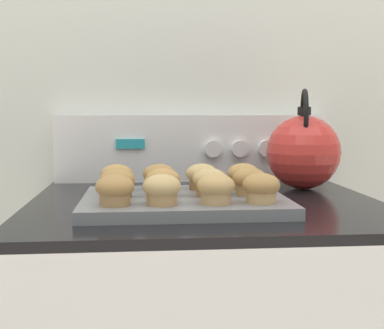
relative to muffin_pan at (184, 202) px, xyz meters
The scene contains 16 objects.
wall_back 0.52m from the muffin_pan, 83.59° to the left, with size 8.00×0.05×2.40m.
control_panel 0.40m from the muffin_pan, 82.32° to the left, with size 0.71×0.07×0.17m.
muffin_pan is the anchor object (origin of this frame).
muffin_r0_c0 0.16m from the muffin_pan, 145.77° to the right, with size 0.07×0.07×0.05m.
muffin_r0_c1 0.11m from the muffin_pan, 117.45° to the right, with size 0.07×0.07×0.05m.
muffin_r0_c2 0.11m from the muffin_pan, 62.33° to the right, with size 0.07×0.07×0.05m.
muffin_r0_c3 0.16m from the muffin_pan, 33.74° to the right, with size 0.07×0.07×0.05m.
muffin_r1_c0 0.13m from the muffin_pan, behind, with size 0.07×0.07×0.05m.
muffin_r1_c1 0.06m from the muffin_pan, behind, with size 0.07×0.07×0.05m.
muffin_r1_c2 0.06m from the muffin_pan, ahead, with size 0.07×0.07×0.05m.
muffin_r1_c3 0.13m from the muffin_pan, ahead, with size 0.07×0.07×0.05m.
muffin_r2_c0 0.16m from the muffin_pan, 146.07° to the left, with size 0.07×0.07×0.05m.
muffin_r2_c1 0.11m from the muffin_pan, 116.62° to the left, with size 0.07×0.07×0.05m.
muffin_r2_c2 0.11m from the muffin_pan, 63.04° to the left, with size 0.07×0.07×0.05m.
muffin_r2_c3 0.16m from the muffin_pan, 33.41° to the left, with size 0.07×0.07×0.05m.
tea_kettle 0.38m from the muffin_pan, 35.80° to the left, with size 0.17×0.20×0.24m.
Camera 1 is at (-0.13, -0.75, 1.11)m, focal length 50.00 mm.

